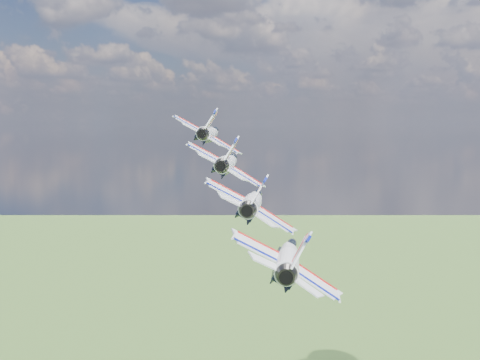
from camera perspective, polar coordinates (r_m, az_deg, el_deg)
The scene contains 4 objects.
jet_0 at distance 87.92m, azimuth -2.84°, elevation 4.47°, with size 10.45×15.47×4.62m, color white, non-canonical shape.
jet_1 at distance 76.37m, azimuth -1.09°, elevation 1.71°, with size 10.45×15.47×4.62m, color white, non-canonical shape.
jet_2 at distance 65.16m, azimuth 1.27°, elevation -2.01°, with size 10.45×15.47×4.62m, color silver, non-canonical shape.
jet_3 at distance 54.49m, azimuth 4.61°, elevation -7.22°, with size 10.45×15.47×4.62m, color white, non-canonical shape.
Camera 1 is at (23.97, -55.39, 151.32)m, focal length 45.00 mm.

